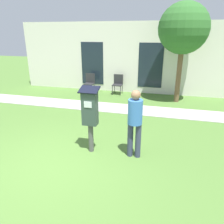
{
  "coord_description": "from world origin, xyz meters",
  "views": [
    {
      "loc": [
        2.29,
        -3.57,
        2.71
      ],
      "look_at": [
        1.11,
        0.84,
        1.05
      ],
      "focal_mm": 35.0,
      "sensor_mm": 36.0,
      "label": 1
    }
  ],
  "objects_px": {
    "outdoor_chair_middle": "(118,83)",
    "person_standing": "(135,119)",
    "parking_meter": "(90,112)",
    "outdoor_chair_left": "(90,82)"
  },
  "relations": [
    {
      "from": "parking_meter",
      "to": "outdoor_chair_left",
      "type": "relative_size",
      "value": 1.77
    },
    {
      "from": "parking_meter",
      "to": "person_standing",
      "type": "bearing_deg",
      "value": 1.52
    },
    {
      "from": "person_standing",
      "to": "outdoor_chair_middle",
      "type": "height_order",
      "value": "person_standing"
    },
    {
      "from": "outdoor_chair_left",
      "to": "outdoor_chair_middle",
      "type": "distance_m",
      "value": 1.36
    },
    {
      "from": "person_standing",
      "to": "outdoor_chair_left",
      "type": "xyz_separation_m",
      "value": [
        -3.0,
        5.18,
        -0.4
      ]
    },
    {
      "from": "outdoor_chair_left",
      "to": "outdoor_chair_middle",
      "type": "bearing_deg",
      "value": 23.96
    },
    {
      "from": "outdoor_chair_middle",
      "to": "person_standing",
      "type": "bearing_deg",
      "value": -77.62
    },
    {
      "from": "outdoor_chair_left",
      "to": "outdoor_chair_middle",
      "type": "xyz_separation_m",
      "value": [
        1.35,
        0.11,
        0.0
      ]
    },
    {
      "from": "person_standing",
      "to": "outdoor_chair_middle",
      "type": "relative_size",
      "value": 1.76
    },
    {
      "from": "parking_meter",
      "to": "person_standing",
      "type": "distance_m",
      "value": 1.04
    }
  ]
}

